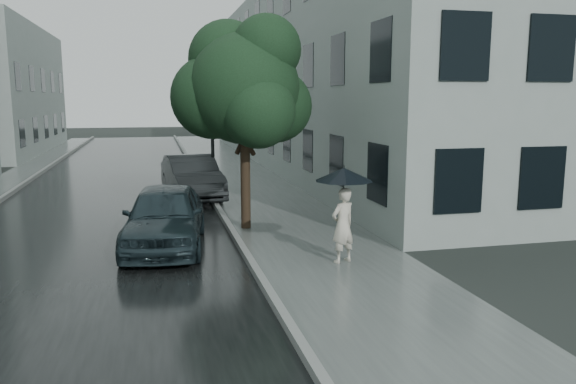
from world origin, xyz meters
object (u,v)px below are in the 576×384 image
object	(u,v)px
street_tree	(244,87)
car_near	(165,216)
lamp_post	(208,110)
car_far	(192,177)
pedestrian	(343,225)

from	to	relation	value
street_tree	car_near	world-z (taller)	street_tree
lamp_post	car_near	world-z (taller)	lamp_post
street_tree	lamp_post	distance (m)	4.91
lamp_post	street_tree	bearing A→B (deg)	-84.16
car_near	car_far	bearing A→B (deg)	87.37
pedestrian	lamp_post	world-z (taller)	lamp_post
car_far	lamp_post	bearing A→B (deg)	-10.78
pedestrian	lamp_post	bearing A→B (deg)	-101.93
street_tree	car_far	xyz separation A→B (m)	(-1.09, 4.89, -3.00)
car_far	car_near	bearing A→B (deg)	-105.55
lamp_post	car_far	size ratio (longest dim) A/B	1.19
pedestrian	car_far	bearing A→B (deg)	-98.28
pedestrian	street_tree	xyz separation A→B (m)	(-1.48, 3.80, 2.94)
car_near	car_far	size ratio (longest dim) A/B	0.96
pedestrian	lamp_post	size ratio (longest dim) A/B	0.30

